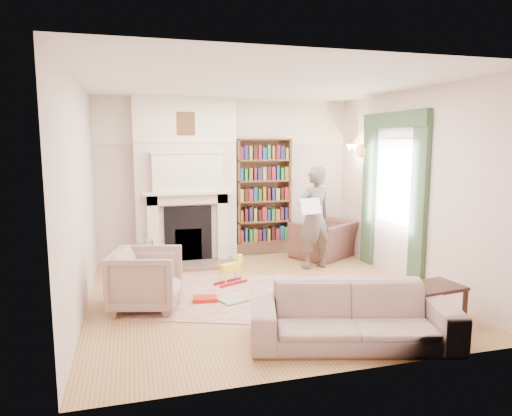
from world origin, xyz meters
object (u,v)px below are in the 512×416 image
object	(u,v)px
armchair_left	(146,279)
paraffin_heater	(146,257)
man_reading	(314,218)
bookcase	(263,191)
armchair_reading	(324,239)
sofa	(353,315)
coffee_table	(430,305)
rocking_horse	(231,270)

from	to	relation	value
armchair_left	paraffin_heater	world-z (taller)	armchair_left
armchair_left	man_reading	bearing A→B (deg)	-52.73
bookcase	man_reading	size ratio (longest dim) A/B	1.10
armchair_left	man_reading	distance (m)	2.97
armchair_reading	sofa	bearing A→B (deg)	39.40
armchair_left	sofa	size ratio (longest dim) A/B	0.39
coffee_table	paraffin_heater	world-z (taller)	paraffin_heater
bookcase	sofa	world-z (taller)	bookcase
paraffin_heater	rocking_horse	size ratio (longest dim) A/B	1.16
bookcase	man_reading	world-z (taller)	bookcase
armchair_reading	sofa	size ratio (longest dim) A/B	0.49
man_reading	rocking_horse	size ratio (longest dim) A/B	3.53
armchair_left	man_reading	size ratio (longest dim) A/B	0.49
armchair_left	paraffin_heater	bearing A→B (deg)	12.97
sofa	armchair_reading	bearing A→B (deg)	86.01
bookcase	coffee_table	distance (m)	3.85
armchair_left	rocking_horse	xyz separation A→B (m)	(1.21, 0.65, -0.16)
paraffin_heater	man_reading	bearing A→B (deg)	-7.79
man_reading	paraffin_heater	size ratio (longest dim) A/B	3.04
coffee_table	armchair_left	bearing A→B (deg)	149.15
armchair_reading	coffee_table	world-z (taller)	armchair_reading
armchair_reading	man_reading	xyz separation A→B (m)	(-0.45, -0.60, 0.51)
sofa	paraffin_heater	xyz separation A→B (m)	(-1.97, 3.10, -0.03)
rocking_horse	bookcase	bearing A→B (deg)	34.82
armchair_left	coffee_table	xyz separation A→B (m)	(3.09, -1.36, -0.15)
armchair_reading	paraffin_heater	world-z (taller)	armchair_reading
coffee_table	paraffin_heater	distance (m)	4.19
armchair_reading	rocking_horse	size ratio (longest dim) A/B	2.13
bookcase	paraffin_heater	world-z (taller)	bookcase
bookcase	coffee_table	xyz separation A→B (m)	(0.92, -3.61, -0.95)
coffee_table	armchair_reading	bearing A→B (deg)	81.73
man_reading	rocking_horse	world-z (taller)	man_reading
coffee_table	rocking_horse	size ratio (longest dim) A/B	1.47
sofa	man_reading	bearing A→B (deg)	90.67
armchair_reading	coffee_table	bearing A→B (deg)	57.32
armchair_reading	paraffin_heater	bearing A→B (deg)	-27.20
bookcase	armchair_reading	bearing A→B (deg)	-27.28
paraffin_heater	sofa	bearing A→B (deg)	-57.59
armchair_left	man_reading	world-z (taller)	man_reading
man_reading	rocking_horse	bearing A→B (deg)	5.43
armchair_reading	armchair_left	world-z (taller)	armchair_left
armchair_left	sofa	world-z (taller)	armchair_left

